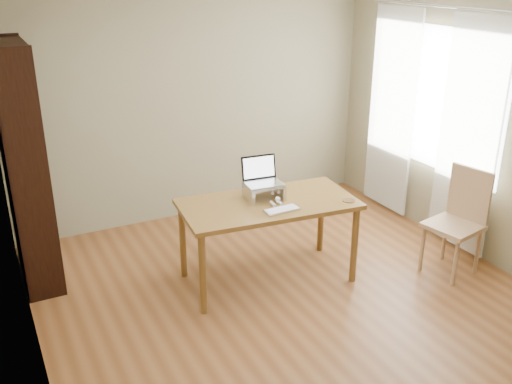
{
  "coord_description": "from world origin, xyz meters",
  "views": [
    {
      "loc": [
        -2.16,
        -3.4,
        2.66
      ],
      "look_at": [
        -0.15,
        0.55,
        0.87
      ],
      "focal_mm": 40.0,
      "sensor_mm": 36.0,
      "label": 1
    }
  ],
  "objects_px": {
    "bookshelf": "(25,167)",
    "cat": "(266,191)",
    "keyboard": "(282,210)",
    "desk": "(268,211)",
    "laptop": "(261,176)",
    "chair": "(460,218)"
  },
  "relations": [
    {
      "from": "laptop",
      "to": "chair",
      "type": "bearing_deg",
      "value": -20.15
    },
    {
      "from": "cat",
      "to": "laptop",
      "type": "bearing_deg",
      "value": 149.6
    },
    {
      "from": "bookshelf",
      "to": "chair",
      "type": "bearing_deg",
      "value": -25.42
    },
    {
      "from": "bookshelf",
      "to": "desk",
      "type": "bearing_deg",
      "value": -28.51
    },
    {
      "from": "laptop",
      "to": "keyboard",
      "type": "xyz_separation_m",
      "value": [
        0.01,
        -0.36,
        -0.18
      ]
    },
    {
      "from": "cat",
      "to": "desk",
      "type": "bearing_deg",
      "value": -105.46
    },
    {
      "from": "cat",
      "to": "chair",
      "type": "bearing_deg",
      "value": -22.59
    },
    {
      "from": "desk",
      "to": "laptop",
      "type": "height_order",
      "value": "laptop"
    },
    {
      "from": "keyboard",
      "to": "laptop",
      "type": "bearing_deg",
      "value": 89.68
    },
    {
      "from": "laptop",
      "to": "cat",
      "type": "relative_size",
      "value": 0.71
    },
    {
      "from": "laptop",
      "to": "chair",
      "type": "relative_size",
      "value": 0.34
    },
    {
      "from": "keyboard",
      "to": "cat",
      "type": "xyz_separation_m",
      "value": [
        0.03,
        0.33,
        0.05
      ]
    },
    {
      "from": "chair",
      "to": "keyboard",
      "type": "bearing_deg",
      "value": 154.12
    },
    {
      "from": "chair",
      "to": "bookshelf",
      "type": "bearing_deg",
      "value": 143.52
    },
    {
      "from": "desk",
      "to": "keyboard",
      "type": "distance_m",
      "value": 0.24
    },
    {
      "from": "laptop",
      "to": "cat",
      "type": "height_order",
      "value": "laptop"
    },
    {
      "from": "bookshelf",
      "to": "desk",
      "type": "xyz_separation_m",
      "value": [
        1.81,
        -0.98,
        -0.39
      ]
    },
    {
      "from": "laptop",
      "to": "desk",
      "type": "bearing_deg",
      "value": -84.37
    },
    {
      "from": "bookshelf",
      "to": "cat",
      "type": "distance_m",
      "value": 2.06
    },
    {
      "from": "bookshelf",
      "to": "cat",
      "type": "bearing_deg",
      "value": -25.29
    },
    {
      "from": "laptop",
      "to": "chair",
      "type": "height_order",
      "value": "laptop"
    },
    {
      "from": "desk",
      "to": "laptop",
      "type": "relative_size",
      "value": 4.72
    }
  ]
}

